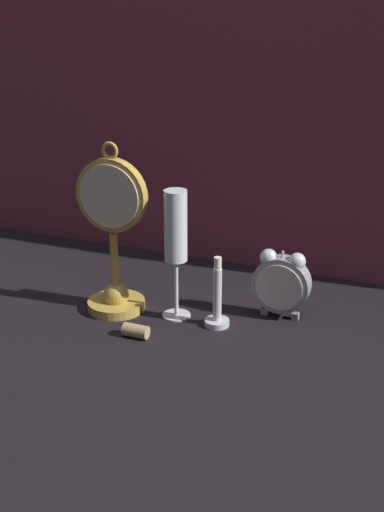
# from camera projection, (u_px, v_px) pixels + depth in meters

# --- Properties ---
(ground_plane) EXTENTS (4.00, 4.00, 0.00)m
(ground_plane) POSITION_uv_depth(u_px,v_px,m) (174.00, 331.00, 1.17)
(ground_plane) COLOR black
(fabric_backdrop_drape) EXTENTS (1.23, 0.01, 0.63)m
(fabric_backdrop_drape) POSITION_uv_depth(u_px,v_px,m) (241.00, 108.00, 1.34)
(fabric_backdrop_drape) COLOR brown
(fabric_backdrop_drape) RESTS_ON ground_plane
(pocket_watch_on_stand) EXTENTS (0.13, 0.10, 0.30)m
(pocket_watch_on_stand) POSITION_uv_depth(u_px,v_px,m) (114.00, 243.00, 1.21)
(pocket_watch_on_stand) COLOR gold
(pocket_watch_on_stand) RESTS_ON ground_plane
(alarm_clock_twin_bell) EXTENTS (0.10, 0.03, 0.12)m
(alarm_clock_twin_bell) POSITION_uv_depth(u_px,v_px,m) (281.00, 281.00, 1.20)
(alarm_clock_twin_bell) COLOR gray
(alarm_clock_twin_bell) RESTS_ON ground_plane
(champagne_flute) EXTENTS (0.05, 0.05, 0.22)m
(champagne_flute) POSITION_uv_depth(u_px,v_px,m) (176.00, 235.00, 1.17)
(champagne_flute) COLOR silver
(champagne_flute) RESTS_ON ground_plane
(brass_candlestick) EXTENTS (0.04, 0.04, 0.12)m
(brass_candlestick) POSITION_uv_depth(u_px,v_px,m) (217.00, 304.00, 1.18)
(brass_candlestick) COLOR silver
(brass_candlestick) RESTS_ON ground_plane
(wine_cork) EXTENTS (0.04, 0.02, 0.02)m
(wine_cork) POSITION_uv_depth(u_px,v_px,m) (136.00, 331.00, 1.15)
(wine_cork) COLOR tan
(wine_cork) RESTS_ON ground_plane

